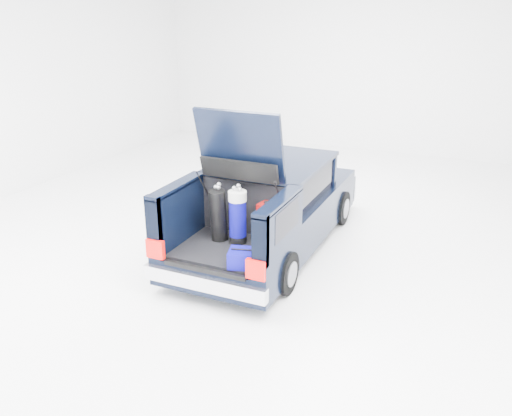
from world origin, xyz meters
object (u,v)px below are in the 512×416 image
at_px(car, 271,206).
at_px(blue_duffel, 247,258).
at_px(black_golf_bag, 218,215).
at_px(red_suitcase, 271,224).
at_px(blue_golf_bag, 238,216).

distance_m(car, blue_duffel, 2.07).
bearing_deg(car, black_golf_bag, -99.21).
bearing_deg(car, blue_duffel, -76.13).
bearing_deg(red_suitcase, black_golf_bag, -153.95).
xyz_separation_m(car, black_golf_bag, (-0.23, -1.41, 0.31)).
height_order(black_golf_bag, blue_golf_bag, blue_golf_bag).
height_order(black_golf_bag, blue_duffel, black_golf_bag).
distance_m(red_suitcase, blue_duffel, 0.83).
relative_size(red_suitcase, black_golf_bag, 0.72).
relative_size(blue_golf_bag, blue_duffel, 1.64).
bearing_deg(blue_golf_bag, red_suitcase, -3.18).
bearing_deg(blue_golf_bag, car, 68.92).
xyz_separation_m(car, red_suitcase, (0.50, -1.19, 0.22)).
height_order(car, blue_golf_bag, car).
xyz_separation_m(black_golf_bag, blue_duffel, (0.72, -0.60, -0.27)).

